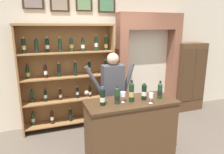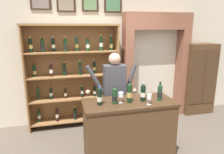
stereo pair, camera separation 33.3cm
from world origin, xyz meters
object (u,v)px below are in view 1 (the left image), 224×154
(tasting_counter, at_px, (130,130))
(tasting_bottle_riserva, at_px, (144,91))
(side_cabinet, at_px, (188,77))
(tasting_bottle_grappa, at_px, (103,96))
(tasting_bottle_rosso, at_px, (131,92))
(wine_glass_left, at_px, (151,96))
(wine_shelf, at_px, (68,74))
(wine_glass_right, at_px, (123,95))
(shopkeeper, at_px, (113,88))
(tasting_bottle_prosecco, at_px, (117,95))
(tasting_bottle_brunello, at_px, (160,91))

(tasting_counter, bearing_deg, tasting_bottle_riserva, -5.06)
(side_cabinet, height_order, tasting_counter, side_cabinet)
(tasting_bottle_grappa, relative_size, tasting_bottle_riserva, 0.95)
(tasting_bottle_rosso, xyz_separation_m, wine_glass_left, (0.25, -0.16, -0.05))
(tasting_bottle_rosso, distance_m, wine_glass_left, 0.30)
(tasting_bottle_riserva, height_order, wine_glass_left, tasting_bottle_riserva)
(tasting_counter, distance_m, wine_glass_left, 0.69)
(tasting_counter, bearing_deg, wine_shelf, 117.30)
(tasting_bottle_riserva, xyz_separation_m, wine_glass_right, (-0.36, 0.00, -0.01))
(shopkeeper, bearing_deg, wine_shelf, 128.65)
(side_cabinet, relative_size, tasting_bottle_prosecco, 6.36)
(tasting_counter, bearing_deg, side_cabinet, 31.99)
(tasting_bottle_riserva, distance_m, wine_glass_right, 0.36)
(side_cabinet, xyz_separation_m, wine_glass_right, (-2.43, -1.45, 0.25))
(side_cabinet, height_order, tasting_bottle_prosecco, side_cabinet)
(wine_shelf, height_order, wine_glass_left, wine_shelf)
(wine_shelf, xyz_separation_m, wine_glass_right, (0.62, -1.49, -0.06))
(side_cabinet, height_order, shopkeeper, side_cabinet)
(shopkeeper, height_order, wine_glass_left, shopkeeper)
(wine_shelf, distance_m, tasting_bottle_rosso, 1.68)
(shopkeeper, bearing_deg, tasting_bottle_brunello, -49.92)
(tasting_bottle_riserva, bearing_deg, tasting_bottle_brunello, -6.98)
(wine_shelf, bearing_deg, tasting_bottle_grappa, -79.01)
(shopkeeper, relative_size, tasting_bottle_grappa, 5.91)
(shopkeeper, bearing_deg, tasting_bottle_grappa, -121.45)
(tasting_bottle_rosso, bearing_deg, wine_glass_right, 171.10)
(tasting_bottle_rosso, height_order, wine_glass_right, tasting_bottle_rosso)
(wine_glass_left, bearing_deg, side_cabinet, 38.44)
(side_cabinet, height_order, tasting_bottle_rosso, side_cabinet)
(shopkeeper, height_order, tasting_bottle_rosso, shopkeeper)
(tasting_bottle_rosso, height_order, wine_glass_left, tasting_bottle_rosso)
(wine_shelf, bearing_deg, shopkeeper, -51.35)
(wine_glass_left, bearing_deg, tasting_bottle_brunello, 30.12)
(side_cabinet, bearing_deg, tasting_counter, -148.01)
(tasting_counter, distance_m, tasting_bottle_grappa, 0.79)
(wine_glass_right, bearing_deg, tasting_bottle_grappa, -178.49)
(side_cabinet, distance_m, tasting_bottle_riserva, 2.54)
(wine_shelf, distance_m, tasting_counter, 1.79)
(tasting_bottle_rosso, relative_size, tasting_bottle_brunello, 1.16)
(tasting_bottle_brunello, bearing_deg, wine_glass_left, -149.88)
(wine_shelf, xyz_separation_m, shopkeeper, (0.68, -0.85, -0.15))
(tasting_bottle_brunello, bearing_deg, tasting_bottle_prosecco, 178.80)
(tasting_bottle_grappa, xyz_separation_m, wine_glass_right, (0.33, 0.01, -0.01))
(shopkeeper, xyz_separation_m, tasting_bottle_rosso, (0.07, -0.65, 0.12))
(tasting_counter, xyz_separation_m, tasting_bottle_grappa, (-0.47, -0.02, 0.64))
(side_cabinet, xyz_separation_m, tasting_bottle_grappa, (-2.76, -1.45, 0.27))
(tasting_bottle_prosecco, xyz_separation_m, tasting_bottle_rosso, (0.23, 0.00, 0.03))
(side_cabinet, xyz_separation_m, wine_glass_left, (-2.04, -1.62, 0.24))
(tasting_bottle_riserva, relative_size, wine_glass_left, 1.87)
(tasting_bottle_prosecco, distance_m, wine_glass_left, 0.51)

